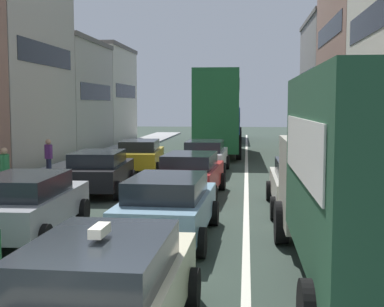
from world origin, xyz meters
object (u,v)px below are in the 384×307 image
object	(u,v)px
sedan_centre_lane_second	(168,205)
wagon_left_lane_second	(26,203)
coupe_centre_lane_fourth	(205,156)
bus_far_queue_secondary	(226,120)
removalist_box_truck	(370,175)
hatchback_centre_lane_third	(191,173)
sedan_right_lane_behind_truck	(304,183)
sedan_left_lane_fourth	(140,155)
taxi_centre_lane_front	(104,291)
sedan_left_lane_third	(99,171)
bus_mid_queue_primary	(219,109)
pedestrian_near_kerb	(4,168)
pedestrian_mid_sidewalk	(49,156)

from	to	relation	value
sedan_centre_lane_second	wagon_left_lane_second	bearing A→B (deg)	93.64
coupe_centre_lane_fourth	bus_far_queue_secondary	distance (m)	22.48
wagon_left_lane_second	removalist_box_truck	bearing A→B (deg)	-114.41
hatchback_centre_lane_third	sedan_right_lane_behind_truck	size ratio (longest dim) A/B	1.02
sedan_right_lane_behind_truck	sedan_left_lane_fourth	bearing A→B (deg)	38.92
taxi_centre_lane_front	coupe_centre_lane_fourth	xyz separation A→B (m)	(-0.12, 17.49, -0.00)
removalist_box_truck	sedan_centre_lane_second	world-z (taller)	removalist_box_truck
sedan_left_lane_third	bus_far_queue_secondary	size ratio (longest dim) A/B	0.42
hatchback_centre_lane_third	sedan_left_lane_fourth	bearing A→B (deg)	28.82
wagon_left_lane_second	sedan_right_lane_behind_truck	xyz separation A→B (m)	(6.84, 3.84, 0.00)
removalist_box_truck	sedan_right_lane_behind_truck	world-z (taller)	removalist_box_truck
bus_mid_queue_primary	sedan_left_lane_third	bearing A→B (deg)	166.06
sedan_left_lane_fourth	bus_mid_queue_primary	world-z (taller)	bus_mid_queue_primary
removalist_box_truck	hatchback_centre_lane_third	distance (m)	9.61
bus_mid_queue_primary	pedestrian_near_kerb	distance (m)	17.09
pedestrian_mid_sidewalk	sedan_centre_lane_second	bearing A→B (deg)	-95.80
pedestrian_near_kerb	hatchback_centre_lane_third	bearing A→B (deg)	2.61
hatchback_centre_lane_third	sedan_centre_lane_second	bearing A→B (deg)	-176.20
taxi_centre_lane_front	sedan_left_lane_third	bearing A→B (deg)	17.32
wagon_left_lane_second	sedan_left_lane_third	distance (m)	6.17
bus_mid_queue_primary	hatchback_centre_lane_third	bearing A→B (deg)	178.61
sedan_left_lane_third	pedestrian_near_kerb	world-z (taller)	pedestrian_near_kerb
coupe_centre_lane_fourth	bus_far_queue_secondary	bearing A→B (deg)	1.07
sedan_left_lane_third	hatchback_centre_lane_third	bearing A→B (deg)	-101.08
bus_mid_queue_primary	pedestrian_near_kerb	world-z (taller)	bus_mid_queue_primary
wagon_left_lane_second	pedestrian_near_kerb	size ratio (longest dim) A/B	2.62
sedan_centre_lane_second	sedan_left_lane_fourth	distance (m)	12.28
wagon_left_lane_second	sedan_left_lane_fourth	xyz separation A→B (m)	(0.27, 11.99, 0.00)
hatchback_centre_lane_third	sedan_left_lane_fourth	size ratio (longest dim) A/B	0.99
sedan_left_lane_fourth	pedestrian_near_kerb	bearing A→B (deg)	149.15
bus_far_queue_secondary	pedestrian_near_kerb	bearing A→B (deg)	166.90
wagon_left_lane_second	bus_mid_queue_primary	size ratio (longest dim) A/B	0.41
sedan_centre_lane_second	bus_far_queue_secondary	size ratio (longest dim) A/B	0.41
sedan_centre_lane_second	removalist_box_truck	bearing A→B (deg)	-127.16
hatchback_centre_lane_third	pedestrian_mid_sidewalk	xyz separation A→B (m)	(-6.54, 3.99, 0.15)
taxi_centre_lane_front	sedan_centre_lane_second	bearing A→B (deg)	1.31
sedan_left_lane_third	sedan_right_lane_behind_truck	world-z (taller)	same
removalist_box_truck	pedestrian_mid_sidewalk	bearing A→B (deg)	39.01
taxi_centre_lane_front	pedestrian_near_kerb	bearing A→B (deg)	31.99
coupe_centre_lane_fourth	sedan_right_lane_behind_truck	size ratio (longest dim) A/B	1.01
removalist_box_truck	bus_far_queue_secondary	world-z (taller)	removalist_box_truck
bus_far_queue_secondary	coupe_centre_lane_fourth	bearing A→B (deg)	179.23
removalist_box_truck	sedan_right_lane_behind_truck	xyz separation A→B (m)	(-0.32, 6.81, -1.18)
coupe_centre_lane_fourth	pedestrian_mid_sidewalk	size ratio (longest dim) A/B	2.61
sedan_right_lane_behind_truck	bus_mid_queue_primary	bearing A→B (deg)	11.24
bus_mid_queue_primary	sedan_left_lane_fourth	bearing A→B (deg)	159.81
removalist_box_truck	wagon_left_lane_second	distance (m)	7.85
sedan_left_lane_fourth	pedestrian_mid_sidewalk	bearing A→B (deg)	118.70
hatchback_centre_lane_third	sedan_right_lane_behind_truck	world-z (taller)	same
taxi_centre_lane_front	pedestrian_mid_sidewalk	size ratio (longest dim) A/B	2.61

